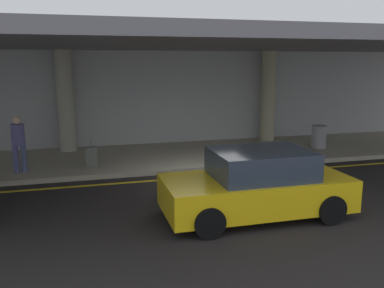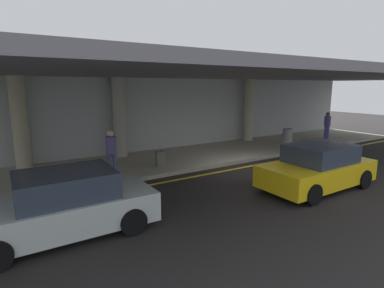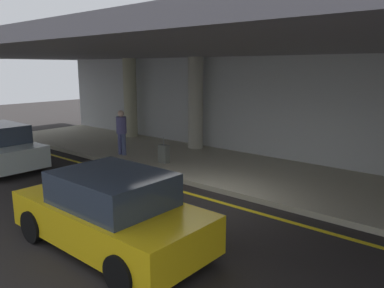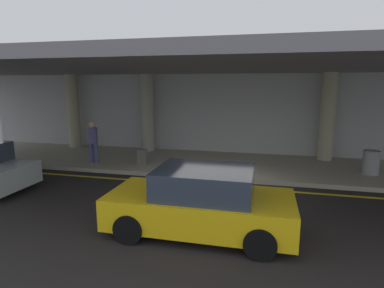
{
  "view_description": "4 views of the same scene",
  "coord_description": "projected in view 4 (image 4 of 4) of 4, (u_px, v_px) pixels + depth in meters",
  "views": [
    {
      "loc": [
        -3.5,
        -10.87,
        3.4
      ],
      "look_at": [
        -0.15,
        1.39,
        0.83
      ],
      "focal_mm": 38.43,
      "sensor_mm": 36.0,
      "label": 1
    },
    {
      "loc": [
        -8.57,
        -8.83,
        3.4
      ],
      "look_at": [
        -1.86,
        1.79,
        0.98
      ],
      "focal_mm": 28.17,
      "sensor_mm": 36.0,
      "label": 2
    },
    {
      "loc": [
        5.7,
        -6.98,
        3.4
      ],
      "look_at": [
        -1.28,
        1.23,
        1.2
      ],
      "focal_mm": 35.22,
      "sensor_mm": 36.0,
      "label": 3
    },
    {
      "loc": [
        1.52,
        -9.36,
        3.3
      ],
      "look_at": [
        -1.11,
        1.7,
        1.14
      ],
      "focal_mm": 29.32,
      "sensor_mm": 36.0,
      "label": 4
    }
  ],
  "objects": [
    {
      "name": "ground_plane",
      "position": [
        214.0,
        191.0,
        9.91
      ],
      "size": [
        60.0,
        60.0,
        0.0
      ],
      "primitive_type": "plane",
      "color": "black"
    },
    {
      "name": "sidewalk",
      "position": [
        226.0,
        165.0,
        12.86
      ],
      "size": [
        26.0,
        4.2,
        0.15
      ],
      "primitive_type": "cube",
      "color": "#A6A08A",
      "rests_on": "ground"
    },
    {
      "name": "lane_stripe_yellow",
      "position": [
        216.0,
        186.0,
        10.35
      ],
      "size": [
        26.0,
        0.14,
        0.01
      ],
      "primitive_type": "cube",
      "color": "yellow",
      "rests_on": "ground"
    },
    {
      "name": "support_column_far_left",
      "position": [
        73.0,
        111.0,
        15.82
      ],
      "size": [
        0.61,
        0.61,
        3.65
      ],
      "primitive_type": "cylinder",
      "color": "#A6A383",
      "rests_on": "sidewalk"
    },
    {
      "name": "support_column_left_mid",
      "position": [
        147.0,
        113.0,
        14.91
      ],
      "size": [
        0.61,
        0.61,
        3.65
      ],
      "primitive_type": "cylinder",
      "color": "#A09D8C",
      "rests_on": "sidewalk"
    },
    {
      "name": "support_column_center",
      "position": [
        327.0,
        117.0,
        13.09
      ],
      "size": [
        0.61,
        0.61,
        3.65
      ],
      "primitive_type": "cylinder",
      "color": "#A8A686",
      "rests_on": "sidewalk"
    },
    {
      "name": "ceiling_overhang",
      "position": [
        227.0,
        67.0,
        11.66
      ],
      "size": [
        28.0,
        13.2,
        0.3
      ],
      "primitive_type": "cube",
      "color": "slate",
      "rests_on": "support_column_far_left"
    },
    {
      "name": "terminal_back_wall",
      "position": [
        233.0,
        115.0,
        14.67
      ],
      "size": [
        26.0,
        0.3,
        3.8
      ],
      "primitive_type": "cube",
      "color": "#AAADAD",
      "rests_on": "ground"
    },
    {
      "name": "car_yellow_taxi",
      "position": [
        201.0,
        202.0,
        7.0
      ],
      "size": [
        4.1,
        1.92,
        1.5
      ],
      "rotation": [
        0.0,
        0.0,
        -0.05
      ],
      "color": "yellow",
      "rests_on": "ground"
    },
    {
      "name": "person_waiting_for_ride",
      "position": [
        93.0,
        139.0,
        12.72
      ],
      "size": [
        0.38,
        0.38,
        1.68
      ],
      "rotation": [
        0.0,
        0.0,
        0.35
      ],
      "color": "#4B4F84",
      "rests_on": "sidewalk"
    },
    {
      "name": "suitcase_upright_primary",
      "position": [
        142.0,
        157.0,
        12.51
      ],
      "size": [
        0.36,
        0.22,
        0.9
      ],
      "rotation": [
        0.0,
        0.0,
        -0.09
      ],
      "color": "#5B6058",
      "rests_on": "sidewalk"
    },
    {
      "name": "trash_bin_steel",
      "position": [
        371.0,
        162.0,
        11.19
      ],
      "size": [
        0.56,
        0.56,
        0.85
      ],
      "primitive_type": "cylinder",
      "color": "gray",
      "rests_on": "sidewalk"
    }
  ]
}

